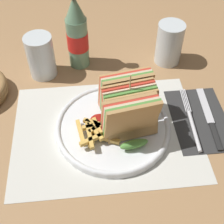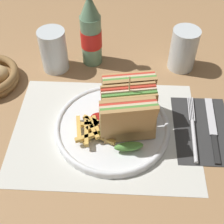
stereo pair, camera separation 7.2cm
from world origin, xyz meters
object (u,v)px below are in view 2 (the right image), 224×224
(club_sandwich, at_px, (127,109))
(coke_bottle_near, at_px, (90,32))
(plate_main, at_px, (112,127))
(fork, at_px, (193,133))
(glass_near, at_px, (183,49))
(knife, at_px, (212,129))
(glass_far, at_px, (53,53))

(club_sandwich, bearing_deg, coke_bottle_near, 112.32)
(plate_main, distance_m, fork, 0.19)
(plate_main, relative_size, glass_near, 2.26)
(fork, xyz_separation_m, knife, (0.05, 0.02, -0.00))
(club_sandwich, relative_size, fork, 0.90)
(knife, bearing_deg, club_sandwich, -175.24)
(coke_bottle_near, height_order, glass_near, coke_bottle_near)
(coke_bottle_near, bearing_deg, club_sandwich, -67.68)
(plate_main, xyz_separation_m, coke_bottle_near, (-0.07, 0.25, 0.09))
(fork, distance_m, glass_near, 0.26)
(fork, height_order, knife, fork)
(knife, bearing_deg, coke_bottle_near, 144.11)
(club_sandwich, xyz_separation_m, coke_bottle_near, (-0.10, 0.25, 0.03))
(glass_far, bearing_deg, coke_bottle_near, 18.64)
(glass_near, bearing_deg, fork, -88.67)
(fork, height_order, glass_far, glass_far)
(club_sandwich, height_order, coke_bottle_near, coke_bottle_near)
(fork, bearing_deg, club_sandwich, 179.17)
(club_sandwich, height_order, knife, club_sandwich)
(plate_main, height_order, club_sandwich, club_sandwich)
(glass_far, bearing_deg, fork, -32.52)
(club_sandwich, distance_m, fork, 0.17)
(plate_main, height_order, coke_bottle_near, coke_bottle_near)
(knife, xyz_separation_m, glass_near, (-0.05, 0.23, 0.05))
(plate_main, bearing_deg, club_sandwich, 1.25)
(coke_bottle_near, xyz_separation_m, glass_far, (-0.10, -0.03, -0.05))
(club_sandwich, distance_m, glass_near, 0.28)
(glass_near, relative_size, glass_far, 1.00)
(club_sandwich, relative_size, glass_far, 1.48)
(club_sandwich, distance_m, knife, 0.21)
(glass_near, bearing_deg, coke_bottle_near, 177.21)
(club_sandwich, distance_m, glass_far, 0.30)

